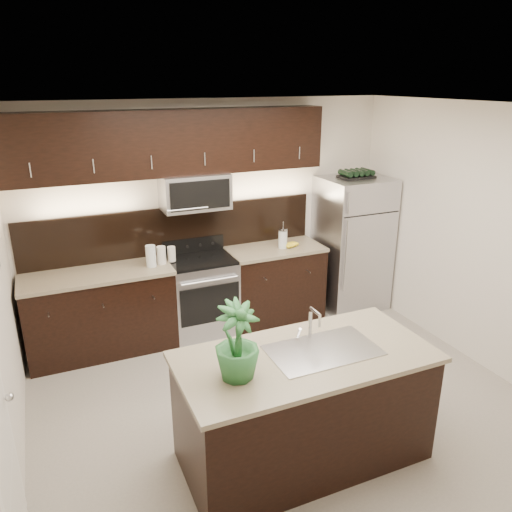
{
  "coord_description": "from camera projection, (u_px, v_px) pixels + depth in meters",
  "views": [
    {
      "loc": [
        -1.83,
        -3.56,
        2.91
      ],
      "look_at": [
        -0.04,
        0.55,
        1.31
      ],
      "focal_mm": 35.0,
      "sensor_mm": 36.0,
      "label": 1
    }
  ],
  "objects": [
    {
      "name": "ground",
      "position": [
        283.0,
        402.0,
        4.74
      ],
      "size": [
        4.5,
        4.5,
        0.0
      ],
      "primitive_type": "plane",
      "color": "gray",
      "rests_on": "ground"
    },
    {
      "name": "room_walls",
      "position": [
        277.0,
        235.0,
        4.1
      ],
      "size": [
        4.52,
        4.02,
        2.71
      ],
      "color": "beige",
      "rests_on": "ground"
    },
    {
      "name": "counter_run",
      "position": [
        185.0,
        298.0,
        5.87
      ],
      "size": [
        3.51,
        0.65,
        0.94
      ],
      "color": "black",
      "rests_on": "ground"
    },
    {
      "name": "upper_fixtures",
      "position": [
        176.0,
        153.0,
        5.44
      ],
      "size": [
        3.49,
        0.4,
        1.66
      ],
      "color": "black",
      "rests_on": "counter_run"
    },
    {
      "name": "island",
      "position": [
        304.0,
        407.0,
        3.92
      ],
      "size": [
        1.96,
        0.96,
        0.94
      ],
      "color": "black",
      "rests_on": "ground"
    },
    {
      "name": "sink_faucet",
      "position": [
        322.0,
        348.0,
        3.82
      ],
      "size": [
        0.84,
        0.5,
        0.28
      ],
      "color": "silver",
      "rests_on": "island"
    },
    {
      "name": "refrigerator",
      "position": [
        352.0,
        243.0,
        6.53
      ],
      "size": [
        0.83,
        0.75,
        1.73
      ],
      "primitive_type": "cube",
      "color": "#B2B2B7",
      "rests_on": "ground"
    },
    {
      "name": "wine_rack",
      "position": [
        356.0,
        174.0,
        6.23
      ],
      "size": [
        0.43,
        0.26,
        0.1
      ],
      "color": "black",
      "rests_on": "refrigerator"
    },
    {
      "name": "plant",
      "position": [
        237.0,
        341.0,
        3.39
      ],
      "size": [
        0.38,
        0.38,
        0.56
      ],
      "primitive_type": "imported",
      "rotation": [
        0.0,
        0.0,
        0.26
      ],
      "color": "#28642E",
      "rests_on": "island"
    },
    {
      "name": "canisters",
      "position": [
        159.0,
        255.0,
        5.55
      ],
      "size": [
        0.35,
        0.18,
        0.24
      ],
      "rotation": [
        0.0,
        0.0,
        0.3
      ],
      "color": "silver",
      "rests_on": "counter_run"
    },
    {
      "name": "french_press",
      "position": [
        283.0,
        238.0,
        6.1
      ],
      "size": [
        0.11,
        0.11,
        0.32
      ],
      "rotation": [
        0.0,
        0.0,
        -0.03
      ],
      "color": "silver",
      "rests_on": "counter_run"
    },
    {
      "name": "bananas",
      "position": [
        288.0,
        245.0,
        6.12
      ],
      "size": [
        0.24,
        0.21,
        0.06
      ],
      "primitive_type": "ellipsoid",
      "rotation": [
        0.0,
        0.0,
        0.34
      ],
      "color": "yellow",
      "rests_on": "counter_run"
    }
  ]
}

